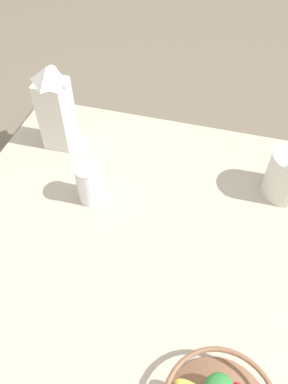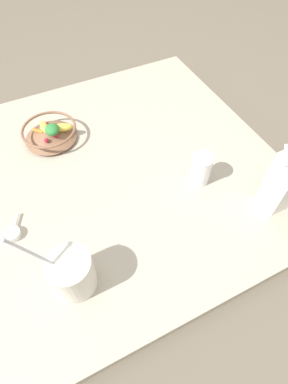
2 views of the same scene
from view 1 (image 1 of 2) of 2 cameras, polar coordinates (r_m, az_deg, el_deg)
name	(u,v)px [view 1 (image 1 of 2)]	position (r m, az deg, el deg)	size (l,w,h in m)	color
ground_plane	(156,282)	(0.93, 1.90, -13.53)	(6.00, 6.00, 0.00)	#665B4C
countertop	(157,277)	(0.91, 1.93, -12.88)	(1.13, 1.13, 0.04)	#B2A893
milk_carton	(55,108)	(1.13, -13.38, 12.37)	(0.08, 0.08, 0.26)	silver
drinking_cup	(89,182)	(0.99, -8.33, 1.49)	(0.07, 0.07, 0.12)	white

